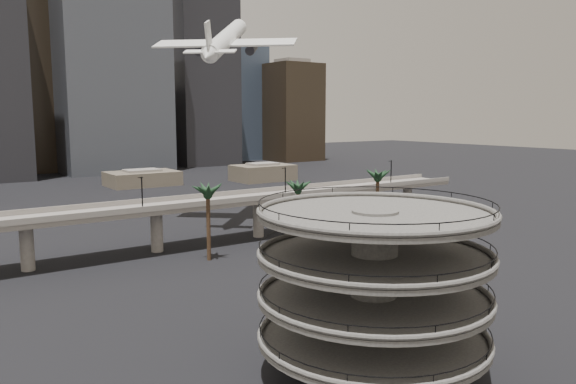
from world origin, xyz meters
TOP-DOWN VIEW (x-y plane):
  - ground at (0.00, 0.00)m, footprint 700.00×700.00m
  - parking_ramp at (-13.00, -4.00)m, footprint 22.20×22.20m
  - overpass at (0.00, 55.00)m, footprint 130.00×9.30m
  - palm_trees at (14.02, 44.65)m, footprint 42.40×10.40m
  - low_buildings at (6.89, 142.30)m, footprint 135.00×27.50m
  - skyline at (15.11, 217.09)m, footprint 269.00×86.00m
  - airborne_jet at (13.47, 72.19)m, footprint 27.96×29.05m
  - car_a at (-7.96, 10.64)m, footprint 4.85×2.19m
  - car_b at (3.86, 17.52)m, footprint 4.89×2.91m
  - car_c at (20.62, 15.72)m, footprint 5.71×3.15m

SIDE VIEW (x-z plane):
  - ground at x=0.00m, z-range 0.00..0.00m
  - car_b at x=3.86m, z-range 0.00..1.52m
  - car_c at x=20.62m, z-range 0.00..1.57m
  - car_a at x=-7.96m, z-range 0.00..1.62m
  - low_buildings at x=6.89m, z-range -0.54..6.26m
  - overpass at x=0.00m, z-range -0.01..14.69m
  - parking_ramp at x=-13.00m, z-range 1.16..18.51m
  - palm_trees at x=14.02m, z-range 4.43..18.43m
  - skyline at x=15.11m, z-range -14.87..95.44m
  - airborne_jet at x=13.47m, z-range 34.06..49.12m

